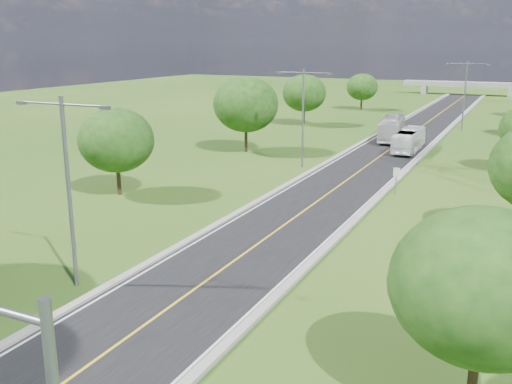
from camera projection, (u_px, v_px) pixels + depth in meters
ground at (392, 148)px, 69.68m from camera, size 260.00×260.00×0.00m
road at (402, 140)px, 74.90m from camera, size 8.00×150.00×0.06m
curb_left at (371, 138)px, 76.66m from camera, size 0.50×150.00×0.22m
curb_right at (436, 142)px, 73.09m from camera, size 0.50×150.00×0.22m
speed_limit_sign at (396, 176)px, 47.91m from camera, size 0.55×0.09×2.40m
overpass at (467, 85)px, 138.76m from camera, size 30.00×3.00×3.20m
streetlight_near_left at (68, 177)px, 28.86m from camera, size 5.90×0.25×10.00m
streetlight_mid_left at (303, 109)px, 57.61m from camera, size 5.90×0.25×10.00m
streetlight_far_right at (465, 90)px, 81.33m from camera, size 5.90×0.25×10.00m
tree_lb at (116, 140)px, 47.33m from camera, size 6.30×6.30×7.33m
tree_lc at (246, 104)px, 65.84m from camera, size 7.56×7.56×8.79m
tree_ld at (304, 93)px, 87.74m from camera, size 6.72×6.72×7.82m
tree_le at (362, 87)px, 107.76m from camera, size 5.88×5.88×6.84m
tree_ra at (483, 286)px, 19.06m from camera, size 6.30×6.30×7.33m
bus_outbound at (409, 140)px, 67.06m from camera, size 2.25×9.50×2.64m
bus_inbound at (392, 128)px, 74.80m from camera, size 3.96×11.08×3.02m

